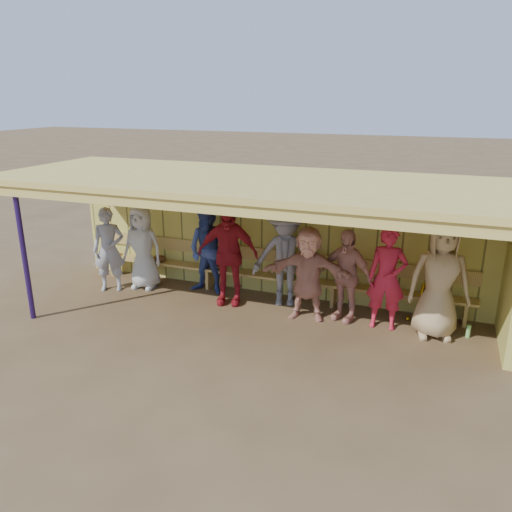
{
  "coord_description": "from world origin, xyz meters",
  "views": [
    {
      "loc": [
        3.03,
        -7.6,
        3.79
      ],
      "look_at": [
        0.0,
        0.35,
        1.05
      ],
      "focal_mm": 35.0,
      "sensor_mm": 36.0,
      "label": 1
    }
  ],
  "objects_px": {
    "player_b": "(143,248)",
    "player_extra": "(346,275)",
    "player_d": "(228,254)",
    "bench": "(270,270)",
    "player_e": "(285,257)",
    "player_f": "(308,273)",
    "player_c": "(209,251)",
    "player_a": "(109,250)",
    "player_g": "(387,278)",
    "player_h": "(440,280)"
  },
  "relations": [
    {
      "from": "player_e",
      "to": "player_f",
      "type": "distance_m",
      "value": 0.71
    },
    {
      "from": "player_f",
      "to": "player_c",
      "type": "bearing_deg",
      "value": 162.11
    },
    {
      "from": "player_a",
      "to": "player_b",
      "type": "distance_m",
      "value": 0.66
    },
    {
      "from": "player_e",
      "to": "player_d",
      "type": "bearing_deg",
      "value": -179.09
    },
    {
      "from": "player_f",
      "to": "player_b",
      "type": "bearing_deg",
      "value": 169.81
    },
    {
      "from": "player_extra",
      "to": "player_a",
      "type": "bearing_deg",
      "value": -157.71
    },
    {
      "from": "player_e",
      "to": "bench",
      "type": "xyz_separation_m",
      "value": [
        -0.41,
        0.31,
        -0.42
      ]
    },
    {
      "from": "player_d",
      "to": "player_h",
      "type": "bearing_deg",
      "value": -12.44
    },
    {
      "from": "player_c",
      "to": "player_h",
      "type": "distance_m",
      "value": 4.3
    },
    {
      "from": "player_c",
      "to": "player_extra",
      "type": "bearing_deg",
      "value": -2.52
    },
    {
      "from": "player_d",
      "to": "player_e",
      "type": "distance_m",
      "value": 1.08
    },
    {
      "from": "player_a",
      "to": "player_f",
      "type": "height_order",
      "value": "player_a"
    },
    {
      "from": "player_e",
      "to": "player_f",
      "type": "bearing_deg",
      "value": -54.93
    },
    {
      "from": "player_e",
      "to": "player_b",
      "type": "bearing_deg",
      "value": 167.52
    },
    {
      "from": "player_b",
      "to": "player_e",
      "type": "height_order",
      "value": "player_e"
    },
    {
      "from": "player_extra",
      "to": "player_e",
      "type": "bearing_deg",
      "value": -174.1
    },
    {
      "from": "player_g",
      "to": "player_h",
      "type": "distance_m",
      "value": 0.83
    },
    {
      "from": "player_b",
      "to": "bench",
      "type": "distance_m",
      "value": 2.64
    },
    {
      "from": "player_f",
      "to": "player_h",
      "type": "height_order",
      "value": "player_h"
    },
    {
      "from": "player_f",
      "to": "bench",
      "type": "distance_m",
      "value": 1.25
    },
    {
      "from": "player_f",
      "to": "player_d",
      "type": "bearing_deg",
      "value": 169.33
    },
    {
      "from": "player_e",
      "to": "player_f",
      "type": "relative_size",
      "value": 1.13
    },
    {
      "from": "bench",
      "to": "player_f",
      "type": "bearing_deg",
      "value": -37.89
    },
    {
      "from": "player_b",
      "to": "player_extra",
      "type": "xyz_separation_m",
      "value": [
        4.16,
        -0.08,
        -0.03
      ]
    },
    {
      "from": "player_c",
      "to": "player_h",
      "type": "bearing_deg",
      "value": -1.97
    },
    {
      "from": "player_d",
      "to": "bench",
      "type": "distance_m",
      "value": 0.98
    },
    {
      "from": "player_h",
      "to": "player_d",
      "type": "bearing_deg",
      "value": 167.79
    },
    {
      "from": "player_a",
      "to": "player_d",
      "type": "relative_size",
      "value": 0.88
    },
    {
      "from": "player_c",
      "to": "player_g",
      "type": "bearing_deg",
      "value": -2.5
    },
    {
      "from": "player_f",
      "to": "player_extra",
      "type": "height_order",
      "value": "player_f"
    },
    {
      "from": "player_b",
      "to": "player_extra",
      "type": "relative_size",
      "value": 1.03
    },
    {
      "from": "player_d",
      "to": "player_g",
      "type": "relative_size",
      "value": 1.1
    },
    {
      "from": "player_g",
      "to": "player_f",
      "type": "bearing_deg",
      "value": -178.64
    },
    {
      "from": "player_b",
      "to": "player_f",
      "type": "height_order",
      "value": "player_b"
    },
    {
      "from": "player_a",
      "to": "player_extra",
      "type": "height_order",
      "value": "player_a"
    },
    {
      "from": "player_c",
      "to": "player_f",
      "type": "xyz_separation_m",
      "value": [
        2.13,
        -0.44,
        -0.05
      ]
    },
    {
      "from": "player_a",
      "to": "bench",
      "type": "xyz_separation_m",
      "value": [
        3.12,
        0.86,
        -0.32
      ]
    },
    {
      "from": "player_a",
      "to": "player_extra",
      "type": "relative_size",
      "value": 1.03
    },
    {
      "from": "player_a",
      "to": "player_g",
      "type": "relative_size",
      "value": 0.96
    },
    {
      "from": "player_c",
      "to": "player_e",
      "type": "relative_size",
      "value": 0.94
    },
    {
      "from": "player_g",
      "to": "player_h",
      "type": "relative_size",
      "value": 0.9
    },
    {
      "from": "player_c",
      "to": "player_e",
      "type": "bearing_deg",
      "value": 3.1
    },
    {
      "from": "player_b",
      "to": "player_f",
      "type": "xyz_separation_m",
      "value": [
        3.53,
        -0.25,
        -0.02
      ]
    },
    {
      "from": "player_h",
      "to": "player_extra",
      "type": "bearing_deg",
      "value": 164.67
    },
    {
      "from": "player_c",
      "to": "player_d",
      "type": "distance_m",
      "value": 0.64
    },
    {
      "from": "bench",
      "to": "player_g",
      "type": "bearing_deg",
      "value": -15.71
    },
    {
      "from": "player_h",
      "to": "bench",
      "type": "bearing_deg",
      "value": 156.35
    },
    {
      "from": "player_extra",
      "to": "bench",
      "type": "relative_size",
      "value": 0.22
    },
    {
      "from": "player_c",
      "to": "player_e",
      "type": "height_order",
      "value": "player_e"
    },
    {
      "from": "player_d",
      "to": "player_f",
      "type": "bearing_deg",
      "value": -15.96
    }
  ]
}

